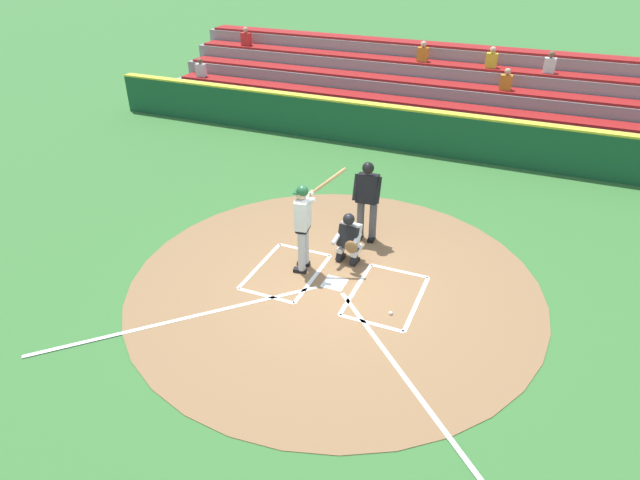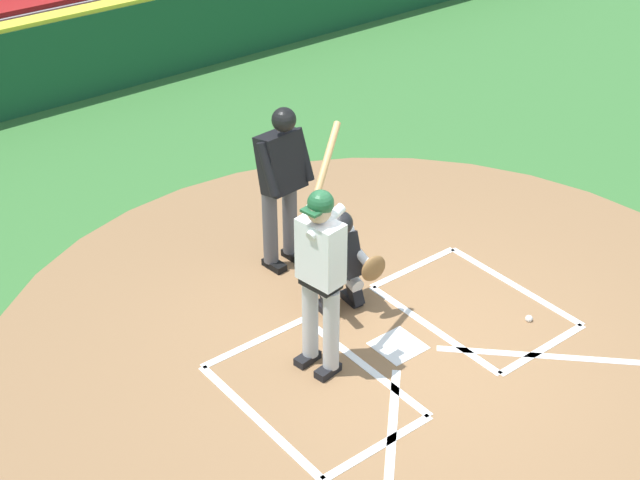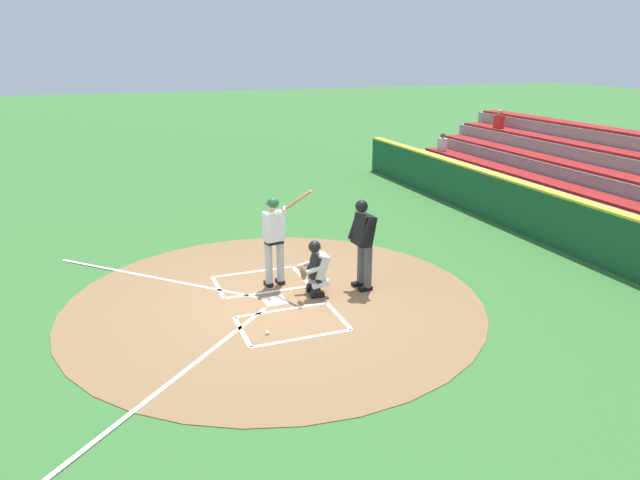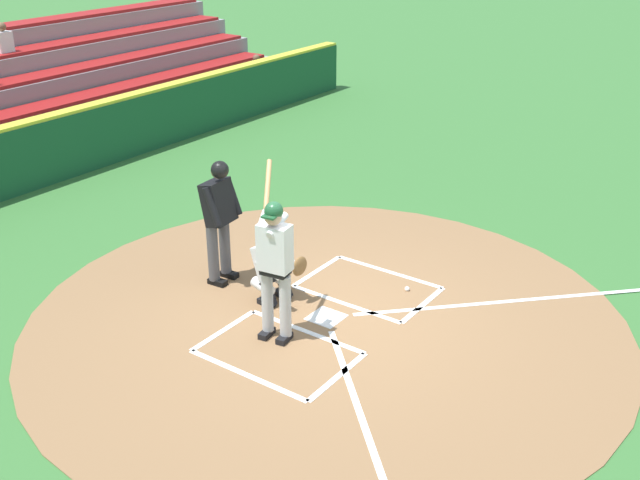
% 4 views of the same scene
% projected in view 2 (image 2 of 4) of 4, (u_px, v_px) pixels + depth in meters
% --- Properties ---
extents(ground_plane, '(120.00, 120.00, 0.00)m').
position_uv_depth(ground_plane, '(398.00, 347.00, 8.96)').
color(ground_plane, '#387033').
extents(dirt_circle, '(8.00, 8.00, 0.01)m').
position_uv_depth(dirt_circle, '(398.00, 346.00, 8.96)').
color(dirt_circle, olive).
rests_on(dirt_circle, ground).
extents(home_plate_and_chalk, '(7.93, 4.91, 0.01)m').
position_uv_depth(home_plate_and_chalk, '(464.00, 394.00, 8.37)').
color(home_plate_and_chalk, white).
rests_on(home_plate_and_chalk, dirt_circle).
extents(batter, '(0.88, 0.82, 2.13)m').
position_uv_depth(batter, '(320.00, 268.00, 8.14)').
color(batter, '#BCBCBC').
rests_on(batter, ground).
extents(catcher, '(0.59, 0.64, 1.13)m').
position_uv_depth(catcher, '(340.00, 259.00, 9.20)').
color(catcher, black).
rests_on(catcher, ground).
extents(plate_umpire, '(0.60, 0.45, 1.86)m').
position_uv_depth(plate_umpire, '(282.00, 177.00, 9.62)').
color(plate_umpire, '#4C4C51').
rests_on(plate_umpire, ground).
extents(baseball, '(0.07, 0.07, 0.07)m').
position_uv_depth(baseball, '(529.00, 319.00, 9.28)').
color(baseball, white).
rests_on(baseball, ground).
extents(backstop_wall, '(22.00, 0.36, 1.31)m').
position_uv_depth(backstop_wall, '(53.00, 60.00, 13.60)').
color(backstop_wall, '#19512D').
rests_on(backstop_wall, ground).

